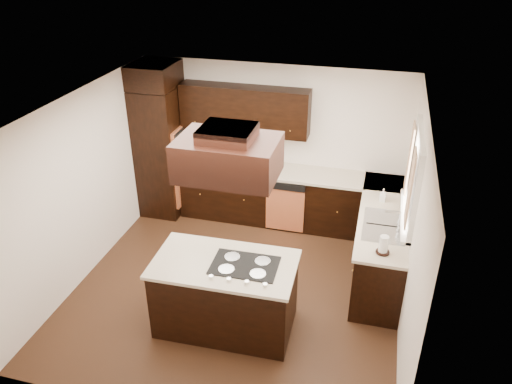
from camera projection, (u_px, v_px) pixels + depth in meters
The scene contains 30 objects.
floor at pixel (238, 287), 6.73m from camera, with size 4.20×4.20×0.02m, color #502F1B.
ceiling at pixel (234, 108), 5.53m from camera, with size 4.20×4.20×0.02m, color white.
wall_back at pixel (274, 142), 7.93m from camera, with size 4.20×0.02×2.50m, color white.
wall_front at pixel (166, 324), 4.34m from camera, with size 4.20×0.02×2.50m, color white.
wall_left at pixel (83, 186), 6.60m from camera, with size 0.02×4.20×2.50m, color white.
wall_right at pixel (414, 230), 5.66m from camera, with size 0.02×4.20×2.50m, color white.
oven_column at pixel (161, 152), 8.07m from camera, with size 0.65×0.75×2.12m, color black.
wall_oven_face at pixel (181, 150), 7.96m from camera, with size 0.05×0.62×0.78m, color #D46C3F.
base_cabinets_back at pixel (271, 196), 8.04m from camera, with size 2.93×0.60×0.88m, color black.
base_cabinets_right at pixel (380, 242), 6.88m from camera, with size 0.60×2.40×0.88m, color black.
countertop_back at pixel (271, 171), 7.81m from camera, with size 2.93×0.63×0.04m, color beige.
countertop_right at pixel (383, 213), 6.66m from camera, with size 0.63×2.40×0.04m, color beige.
upper_cabinets at pixel (245, 110), 7.60m from camera, with size 2.00×0.34×0.72m, color black.
dishwasher_front at pixel (285, 210), 7.74m from camera, with size 0.60×0.05×0.72m, color #D46C3F.
window_frame at pixel (414, 177), 5.95m from camera, with size 0.06×1.32×1.12m, color white.
window_pane at pixel (417, 177), 5.94m from camera, with size 0.00×1.20×1.00m, color white.
curtain_left at pixel (410, 189), 5.58m from camera, with size 0.02×0.34×0.90m, color #FEEAC8.
curtain_right at pixel (410, 159), 6.29m from camera, with size 0.02×0.34×0.90m, color #FEEAC8.
sink_rim at pixel (384, 225), 6.35m from camera, with size 0.52×0.84×0.01m, color silver.
island at pixel (225, 296), 5.89m from camera, with size 1.58×0.86×0.88m, color black.
island_top at pixel (224, 264), 5.67m from camera, with size 1.64×0.92×0.04m, color beige.
cooktop at pixel (245, 265), 5.61m from camera, with size 0.75×0.50×0.01m, color black.
range_hood at pixel (228, 158), 5.21m from camera, with size 1.05×0.72×0.42m, color black.
hood_duct at pixel (227, 133), 5.08m from camera, with size 0.55×0.50×0.13m, color black.
blender_base at pixel (215, 161), 7.97m from camera, with size 0.15×0.15×0.10m, color silver.
blender_pitcher at pixel (215, 150), 7.88m from camera, with size 0.13×0.13×0.26m, color silver.
spice_rack at pixel (247, 160), 7.78m from camera, with size 0.35×0.09×0.29m, color black.
mixing_bowl at pixel (209, 160), 8.02m from camera, with size 0.29×0.29×0.07m, color white.
soap_bottle at pixel (383, 195), 6.87m from camera, with size 0.08×0.09×0.19m, color white.
paper_towel at pixel (384, 245), 5.78m from camera, with size 0.11×0.11×0.23m, color white.
Camera 1 is at (1.59, -5.07, 4.32)m, focal length 35.00 mm.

